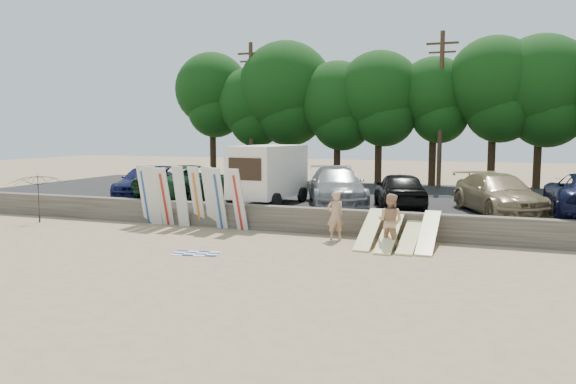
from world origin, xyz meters
name	(u,v)px	position (x,y,z in m)	size (l,w,h in m)	color
ground	(330,251)	(0.00, 0.00, 0.00)	(120.00, 120.00, 0.00)	tan
seawall	(351,223)	(0.00, 3.00, 0.50)	(44.00, 0.50, 1.00)	#6B6356
parking_lot	(387,203)	(0.00, 10.50, 0.35)	(44.00, 14.50, 0.70)	#282828
treeline	(420,90)	(0.62, 17.52, 6.49)	(32.83, 6.32, 9.26)	#382616
utility_poles	(441,106)	(2.00, 16.00, 5.43)	(25.80, 0.26, 9.00)	#473321
box_trailer	(268,171)	(-4.53, 5.60, 2.19)	(2.70, 4.35, 2.65)	white
car_0	(145,182)	(-11.64, 6.36, 1.43)	(2.04, 5.02, 1.46)	#151A4B
car_1	(194,182)	(-8.67, 6.15, 1.54)	(2.77, 6.01, 1.67)	#12321B
car_2	(336,186)	(-1.58, 6.54, 1.53)	(2.34, 5.75, 1.67)	gray
car_3	(400,191)	(1.35, 5.95, 1.50)	(1.88, 4.68, 1.60)	black
car_4	(498,194)	(5.25, 6.09, 1.49)	(2.22, 5.47, 1.59)	#94825E
surfboard_upright_0	(145,194)	(-9.01, 2.56, 1.28)	(0.50, 0.06, 2.60)	silver
surfboard_upright_1	(154,196)	(-8.46, 2.38, 1.27)	(0.50, 0.06, 2.60)	silver
surfboard_upright_2	(164,197)	(-7.92, 2.36, 1.25)	(0.50, 0.06, 2.60)	silver
surfboard_upright_3	(181,197)	(-7.14, 2.40, 1.28)	(0.50, 0.06, 2.60)	silver
surfboard_upright_4	(197,197)	(-6.50, 2.60, 1.28)	(0.50, 0.06, 2.60)	silver
surfboard_upright_5	(210,197)	(-5.87, 2.59, 1.28)	(0.50, 0.06, 2.60)	silver
surfboard_upright_6	(218,199)	(-5.42, 2.44, 1.27)	(0.50, 0.06, 2.60)	silver
surfboard_upright_7	(238,200)	(-4.49, 2.35, 1.26)	(0.50, 0.06, 2.60)	silver
surfboard_low_0	(370,229)	(1.02, 1.56, 0.55)	(0.56, 3.00, 0.07)	#FFF7A0
surfboard_low_1	(390,233)	(1.76, 1.36, 0.49)	(0.56, 3.00, 0.07)	#FFF7A0
surfboard_low_2	(410,236)	(2.45, 1.54, 0.41)	(0.56, 3.00, 0.07)	#FFF7A0
surfboard_low_3	(428,232)	(3.05, 1.58, 0.56)	(0.56, 3.00, 0.07)	#FFF7A0
beachgoer_a	(335,216)	(-0.35, 1.95, 0.90)	(0.66, 0.43, 1.80)	tan
beachgoer_b	(390,221)	(1.81, 1.13, 0.94)	(0.92, 0.72, 1.89)	tan
cooler	(406,239)	(2.20, 2.24, 0.16)	(0.38, 0.30, 0.32)	#23823B
gear_bag	(384,238)	(1.37, 2.40, 0.11)	(0.30, 0.25, 0.22)	#BF6816
beach_towel	(196,253)	(-3.98, -1.93, 0.01)	(1.50, 1.50, 0.00)	white
beach_umbrella	(38,198)	(-13.55, 1.19, 1.08)	(2.35, 2.39, 2.15)	black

